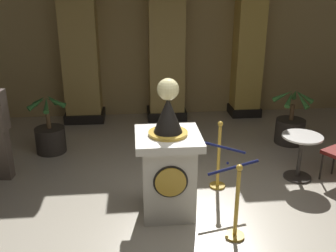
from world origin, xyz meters
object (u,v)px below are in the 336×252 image
at_px(pedestal_clock, 168,164).
at_px(potted_palm_right, 290,127).
at_px(cafe_table, 301,151).
at_px(stanchion_far, 218,164).
at_px(stanchion_near, 236,213).
at_px(potted_palm_left, 50,136).

xyz_separation_m(pedestal_clock, potted_palm_right, (2.58, 2.17, -0.39)).
height_order(pedestal_clock, cafe_table, pedestal_clock).
xyz_separation_m(pedestal_clock, stanchion_far, (0.82, 0.61, -0.34)).
xyz_separation_m(stanchion_near, cafe_table, (1.39, 1.40, 0.13)).
bearing_deg(stanchion_near, potted_palm_left, 134.14).
bearing_deg(potted_palm_left, pedestal_clock, -47.92).
distance_m(stanchion_near, potted_palm_left, 3.91).
bearing_deg(potted_palm_right, potted_palm_left, 179.99).
distance_m(pedestal_clock, potted_palm_right, 3.40).
relative_size(potted_palm_right, cafe_table, 1.52).
relative_size(pedestal_clock, potted_palm_right, 1.68).
relative_size(stanchion_near, potted_palm_left, 0.88).
distance_m(pedestal_clock, stanchion_far, 1.07).
distance_m(stanchion_far, potted_palm_left, 3.19).
distance_m(pedestal_clock, cafe_table, 2.30).
height_order(stanchion_far, potted_palm_left, potted_palm_left).
height_order(potted_palm_left, cafe_table, potted_palm_left).
height_order(pedestal_clock, stanchion_near, pedestal_clock).
xyz_separation_m(potted_palm_left, cafe_table, (4.12, -1.41, 0.15)).
height_order(stanchion_near, stanchion_far, stanchion_far).
bearing_deg(stanchion_near, potted_palm_right, 57.07).
distance_m(pedestal_clock, stanchion_near, 1.06).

